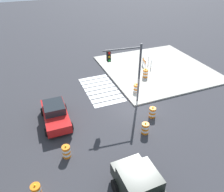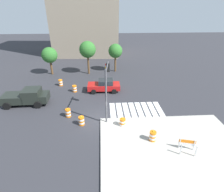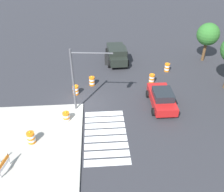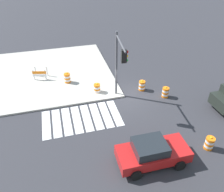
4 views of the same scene
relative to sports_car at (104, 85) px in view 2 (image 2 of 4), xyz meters
name	(u,v)px [view 2 (image 2 of 4)]	position (x,y,z in m)	size (l,w,h in m)	color
ground_plane	(101,120)	(-0.54, -6.90, -0.81)	(120.00, 120.00, 0.00)	#2D2D33
sidewalk_corner	(180,162)	(5.46, -12.90, -0.74)	(12.00, 12.00, 0.15)	#ADA89E
crosswalk_stripes	(136,109)	(3.46, -5.10, -0.80)	(5.85, 3.20, 0.02)	silver
sports_car	(104,85)	(0.00, 0.00, 0.00)	(4.32, 2.19, 1.63)	red
pickup_truck	(27,97)	(-9.02, -3.14, 0.16)	(5.19, 2.43, 1.92)	black
traffic_barrel_near_corner	(68,113)	(-3.93, -6.09, -0.36)	(0.56, 0.56, 1.02)	orange
traffic_barrel_crosswalk_end	(123,123)	(1.59, -8.18, -0.36)	(0.56, 0.56, 1.02)	orange
traffic_barrel_median_near	(75,89)	(-4.01, -0.01, -0.36)	(0.56, 0.56, 1.02)	orange
traffic_barrel_median_far	(81,121)	(-2.39, -7.63, -0.36)	(0.56, 0.56, 1.02)	orange
traffic_barrel_far_curb	(61,83)	(-6.28, 2.17, -0.36)	(0.56, 0.56, 1.02)	orange
traffic_barrel_on_sidewalk	(153,136)	(3.93, -10.48, -0.21)	(0.56, 0.56, 1.02)	orange
construction_barricade	(187,145)	(6.36, -11.82, -0.09)	(1.39, 1.05, 1.00)	silver
traffic_light_pole	(107,83)	(0.17, -6.37, 3.10)	(0.58, 3.28, 5.50)	#4C4C51
street_tree_streetside_near	(115,51)	(2.07, 7.98, 2.71)	(2.35, 2.35, 4.74)	brown
street_tree_streetside_mid	(50,55)	(-8.64, 7.14, 2.38)	(2.51, 2.51, 4.48)	brown
street_tree_streetside_far	(88,50)	(-2.48, 7.00, 3.22)	(2.66, 2.66, 5.41)	brown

